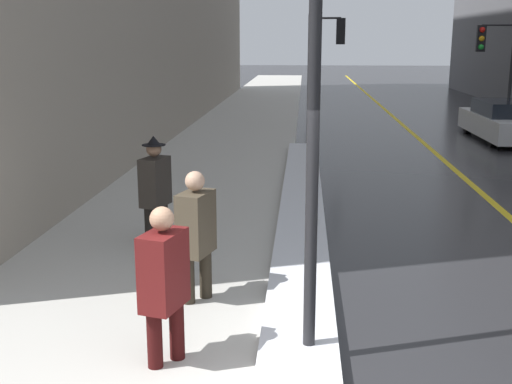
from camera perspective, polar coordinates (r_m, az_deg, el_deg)
name	(u,v)px	position (r m, az deg, el deg)	size (l,w,h in m)	color
sidewalk_slab	(231,143)	(20.08, -2.22, 4.39)	(4.00, 80.00, 0.01)	#B2AFA8
road_centre_stripe	(426,145)	(20.30, 14.90, 4.04)	(0.16, 80.00, 0.00)	gold
snow_bank_curb	(301,215)	(11.48, 4.07, -2.03)	(0.80, 15.33, 0.17)	silver
lamp_post	(315,17)	(5.90, 5.31, 15.22)	(0.28, 0.28, 5.64)	black
traffic_light_near	(328,46)	(23.45, 6.42, 12.75)	(1.31, 0.34, 4.03)	black
traffic_light_far	(493,52)	(24.20, 20.30, 11.61)	(1.31, 0.33, 3.78)	black
pedestrian_in_glasses	(165,279)	(6.28, -8.13, -7.62)	(0.44, 0.76, 1.60)	#340C0C
pedestrian_with_shoulder_bag	(197,230)	(7.73, -5.31, -3.40)	(0.44, 0.76, 1.63)	#2A241B
pedestrian_trailing	(155,185)	(10.08, -8.95, 0.61)	(0.44, 0.59, 1.70)	black
parked_car_white	(505,121)	(22.16, 21.29, 5.88)	(1.86, 4.73, 1.25)	silver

